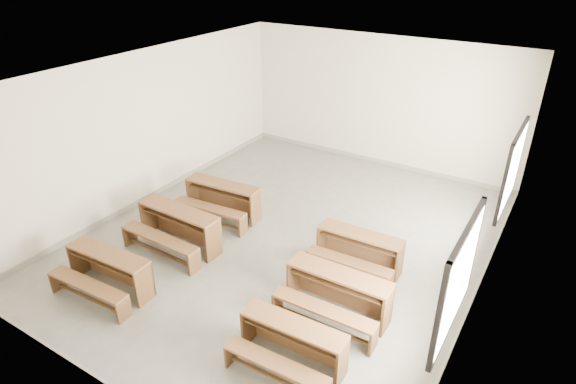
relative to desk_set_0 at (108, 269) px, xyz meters
The scene contains 7 objects.
room 3.77m from the desk_set_0, 58.24° to the left, with size 8.50×8.50×3.20m.
desk_set_0 is the anchor object (origin of this frame).
desk_set_1 1.55m from the desk_set_0, 87.31° to the left, with size 1.70×0.91×0.76m.
desk_set_2 2.86m from the desk_set_0, 88.88° to the left, with size 1.66×0.95×0.72m.
desk_set_3 3.36m from the desk_set_0, ahead, with size 1.49×0.81×0.66m.
desk_set_4 3.70m from the desk_set_0, 22.81° to the left, with size 1.62×0.86×0.73m.
desk_set_5 4.18m from the desk_set_0, 40.01° to the left, with size 1.52×0.83×0.67m.
Camera 1 is at (4.13, -6.66, 5.12)m, focal length 30.00 mm.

